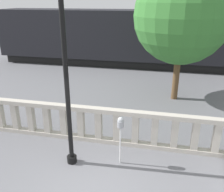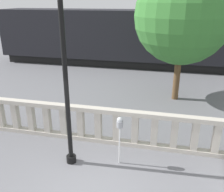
{
  "view_description": "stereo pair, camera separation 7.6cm",
  "coord_description": "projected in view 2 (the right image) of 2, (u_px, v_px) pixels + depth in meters",
  "views": [
    {
      "loc": [
        1.34,
        -4.11,
        4.33
      ],
      "look_at": [
        -0.37,
        3.62,
        1.21
      ],
      "focal_mm": 40.0,
      "sensor_mm": 36.0,
      "label": 1
    },
    {
      "loc": [
        1.41,
        -4.09,
        4.33
      ],
      "look_at": [
        -0.37,
        3.62,
        1.21
      ],
      "focal_mm": 40.0,
      "sensor_mm": 36.0,
      "label": 2
    }
  ],
  "objects": [
    {
      "name": "lamppost",
      "position": [
        64.0,
        52.0,
        5.93
      ],
      "size": [
        0.36,
        0.36,
        5.24
      ],
      "color": "black",
      "rests_on": "ground"
    },
    {
      "name": "train_near",
      "position": [
        206.0,
        40.0,
        15.58
      ],
      "size": [
        26.96,
        2.66,
        4.22
      ],
      "color": "black",
      "rests_on": "ground"
    },
    {
      "name": "balustrade",
      "position": [
        116.0,
        127.0,
        7.75
      ],
      "size": [
        13.47,
        0.24,
        1.18
      ],
      "color": "#BCB5A8",
      "rests_on": "ground"
    },
    {
      "name": "tree_left",
      "position": [
        183.0,
        16.0,
        10.18
      ],
      "size": [
        4.0,
        4.0,
        5.66
      ],
      "color": "brown",
      "rests_on": "ground"
    },
    {
      "name": "parking_meter",
      "position": [
        120.0,
        126.0,
        6.61
      ],
      "size": [
        0.18,
        0.18,
        1.43
      ],
      "color": "silver",
      "rests_on": "ground"
    }
  ]
}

